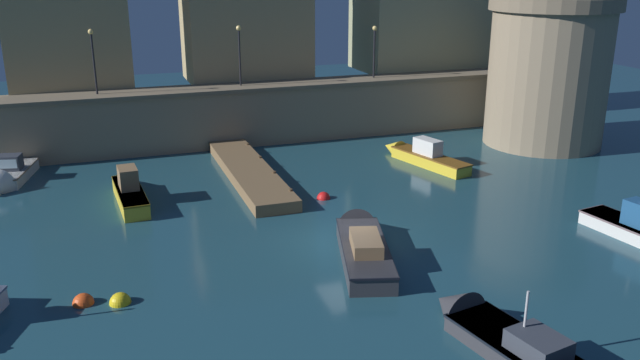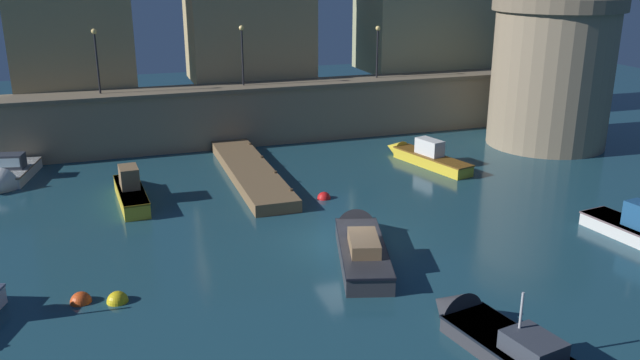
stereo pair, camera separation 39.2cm
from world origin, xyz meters
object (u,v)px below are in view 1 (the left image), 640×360
(moored_boat_5, at_px, (498,334))
(moored_boat_6, at_px, (128,189))
(quay_lamp_1, at_px, (239,46))
(mooring_buoy_0, at_px, (324,198))
(mooring_buoy_1, at_px, (83,304))
(moored_boat_2, at_px, (420,155))
(mooring_buoy_2, at_px, (120,303))
(quay_lamp_0, at_px, (93,52))
(fortress_tower, at_px, (548,72))
(quay_lamp_2, at_px, (374,43))
(moored_boat_4, at_px, (4,178))
(moored_boat_1, at_px, (362,242))

(moored_boat_5, height_order, moored_boat_6, moored_boat_5)
(quay_lamp_1, distance_m, mooring_buoy_0, 13.49)
(mooring_buoy_0, xyz_separation_m, mooring_buoy_1, (-11.41, -7.33, 0.00))
(moored_boat_2, xyz_separation_m, mooring_buoy_2, (-17.66, -11.65, -0.48))
(quay_lamp_0, height_order, moored_boat_6, quay_lamp_0)
(fortress_tower, bearing_deg, quay_lamp_2, 144.27)
(moored_boat_6, xyz_separation_m, mooring_buoy_0, (9.20, -3.03, -0.55))
(fortress_tower, relative_size, quay_lamp_0, 2.43)
(quay_lamp_2, bearing_deg, mooring_buoy_2, -132.66)
(moored_boat_4, xyz_separation_m, mooring_buoy_1, (3.83, -14.91, -0.40))
(moored_boat_2, bearing_deg, mooring_buoy_0, 102.99)
(moored_boat_5, bearing_deg, moored_boat_2, -31.16)
(moored_boat_1, bearing_deg, mooring_buoy_2, 112.73)
(quay_lamp_1, height_order, moored_boat_2, quay_lamp_1)
(moored_boat_4, height_order, mooring_buoy_1, moored_boat_4)
(quay_lamp_0, xyz_separation_m, mooring_buoy_1, (-1.30, -19.21, -6.27))
(quay_lamp_1, relative_size, quay_lamp_2, 1.08)
(mooring_buoy_0, bearing_deg, mooring_buoy_2, -142.97)
(moored_boat_5, bearing_deg, quay_lamp_0, 11.74)
(fortress_tower, xyz_separation_m, moored_boat_6, (-26.15, -2.30, -4.13))
(fortress_tower, height_order, moored_boat_2, fortress_tower)
(quay_lamp_1, distance_m, moored_boat_1, 19.37)
(moored_boat_5, bearing_deg, quay_lamp_1, -6.19)
(moored_boat_2, relative_size, mooring_buoy_1, 9.38)
(quay_lamp_1, relative_size, moored_boat_1, 0.52)
(mooring_buoy_2, bearing_deg, moored_boat_4, 108.25)
(quay_lamp_2, xyz_separation_m, moored_boat_4, (-23.08, -4.30, -5.68))
(moored_boat_4, bearing_deg, mooring_buoy_1, 26.56)
(quay_lamp_0, distance_m, mooring_buoy_1, 20.25)
(quay_lamp_1, relative_size, moored_boat_2, 0.54)
(mooring_buoy_1, bearing_deg, quay_lamp_2, 44.94)
(moored_boat_4, bearing_deg, mooring_buoy_0, 75.70)
(quay_lamp_1, xyz_separation_m, moored_boat_6, (-7.81, -8.86, -5.69))
(fortress_tower, relative_size, moored_boat_5, 1.36)
(quay_lamp_0, height_order, quay_lamp_2, quay_lamp_0)
(moored_boat_4, distance_m, mooring_buoy_1, 15.40)
(mooring_buoy_0, distance_m, mooring_buoy_2, 12.78)
(moored_boat_2, height_order, mooring_buoy_1, moored_boat_2)
(moored_boat_2, distance_m, moored_boat_4, 22.99)
(moored_boat_6, bearing_deg, mooring_buoy_2, 171.21)
(fortress_tower, height_order, moored_boat_6, fortress_tower)
(fortress_tower, height_order, mooring_buoy_1, fortress_tower)
(moored_boat_4, bearing_deg, quay_lamp_1, 119.40)
(quay_lamp_0, bearing_deg, mooring_buoy_2, -90.28)
(fortress_tower, xyz_separation_m, moored_boat_2, (-9.50, -1.38, -4.20))
(quay_lamp_1, bearing_deg, quay_lamp_2, 0.00)
(mooring_buoy_1, bearing_deg, moored_boat_4, 104.40)
(quay_lamp_0, xyz_separation_m, moored_boat_6, (0.91, -8.86, -5.72))
(moored_boat_1, xyz_separation_m, mooring_buoy_2, (-9.51, -1.11, -0.46))
(moored_boat_2, bearing_deg, quay_lamp_0, 50.75)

